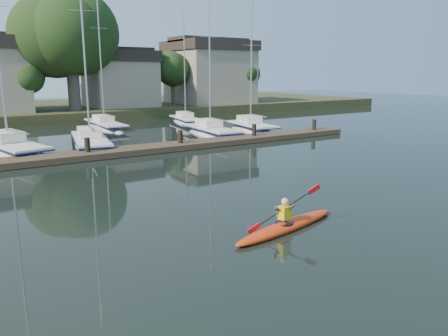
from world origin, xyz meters
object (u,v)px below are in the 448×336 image
dock (137,150)px  sailboat_6 (106,130)px  sailboat_3 (211,137)px  sailboat_2 (91,149)px  sailboat_4 (251,133)px  kayak (287,224)px  sailboat_7 (186,125)px  sailboat_1 (11,156)px

dock → sailboat_6: 13.40m
dock → sailboat_3: bearing=27.7°
sailboat_2 → sailboat_6: sailboat_2 is taller
sailboat_3 → sailboat_4: size_ratio=1.06×
dock → sailboat_4: sailboat_4 is taller
sailboat_2 → kayak: bearing=-77.5°
kayak → sailboat_4: sailboat_4 is taller
sailboat_2 → sailboat_3: 9.57m
sailboat_3 → sailboat_6: bearing=127.4°
sailboat_3 → sailboat_7: size_ratio=1.14×
sailboat_1 → sailboat_6: bearing=32.3°
sailboat_3 → sailboat_7: (2.42, 8.58, 0.02)m
sailboat_4 → kayak: bearing=-115.3°
kayak → sailboat_1: sailboat_1 is taller
kayak → sailboat_7: 30.24m
kayak → sailboat_3: (9.22, 19.33, -0.37)m
dock → sailboat_4: (12.19, 4.53, -0.40)m
sailboat_2 → sailboat_4: (13.79, 0.40, -0.01)m
sailboat_2 → sailboat_3: size_ratio=1.15×
sailboat_3 → sailboat_6: size_ratio=0.89×
sailboat_7 → sailboat_3: bearing=-95.0°
sailboat_4 → sailboat_7: 8.43m
sailboat_6 → sailboat_7: sailboat_6 is taller
sailboat_2 → sailboat_4: sailboat_2 is taller
sailboat_1 → sailboat_4: size_ratio=1.22×
sailboat_1 → sailboat_3: (14.42, -0.32, 0.01)m
sailboat_3 → sailboat_7: 8.91m
dock → sailboat_4: bearing=20.4°
sailboat_1 → sailboat_3: 14.43m
sailboat_4 → sailboat_7: sailboat_4 is taller
sailboat_1 → sailboat_7: (16.85, 8.26, 0.03)m
sailboat_7 → sailboat_4: bearing=-66.9°
sailboat_6 → sailboat_2: bearing=-111.8°
sailboat_3 → sailboat_6: sailboat_6 is taller
kayak → sailboat_2: sailboat_2 is taller
dock → sailboat_2: (-1.60, 4.13, -0.39)m
kayak → sailboat_4: (13.44, 19.67, -0.38)m
sailboat_2 → sailboat_7: sailboat_2 is taller
sailboat_1 → sailboat_6: size_ratio=1.02×
dock → sailboat_7: size_ratio=2.98×
kayak → sailboat_6: sailboat_6 is taller
sailboat_6 → sailboat_4: bearing=-39.3°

